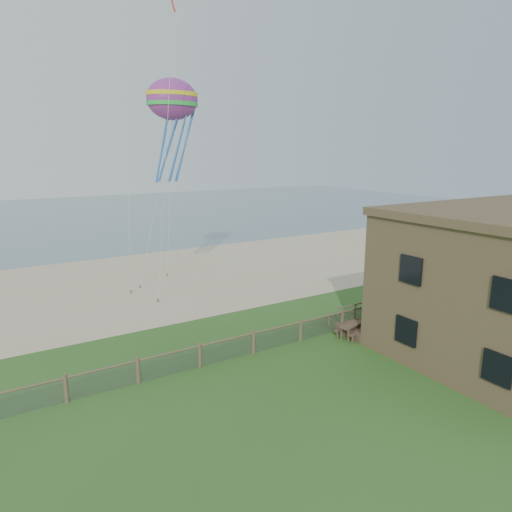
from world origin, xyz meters
name	(u,v)px	position (x,y,z in m)	size (l,w,h in m)	color
ground	(330,408)	(0.00, 0.00, 0.00)	(160.00, 160.00, 0.00)	#2D561D
sand_beach	(151,281)	(0.00, 22.00, 0.00)	(72.00, 20.00, 0.02)	tan
ocean	(60,217)	(0.00, 66.00, 0.00)	(160.00, 68.00, 0.02)	slate
chainlink_fence	(254,343)	(0.00, 6.00, 0.55)	(36.20, 0.20, 1.25)	brown
motel_deck	(435,310)	(13.00, 5.00, 0.25)	(15.00, 2.00, 0.50)	brown
picnic_table	(351,331)	(5.73, 5.00, 0.34)	(1.59, 1.20, 0.67)	brown
octopus_kite	(174,128)	(0.61, 17.36, 11.64)	(3.53, 2.49, 7.26)	#FF2839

